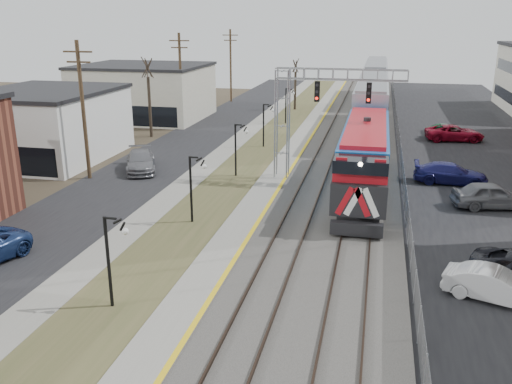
% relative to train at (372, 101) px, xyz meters
% --- Properties ---
extents(street_west, '(7.00, 120.00, 0.04)m').
position_rel_train_xyz_m(street_west, '(-17.00, -15.21, -2.86)').
color(street_west, black).
rests_on(street_west, ground).
extents(sidewalk, '(2.00, 120.00, 0.08)m').
position_rel_train_xyz_m(sidewalk, '(-12.50, -15.21, -2.84)').
color(sidewalk, gray).
rests_on(sidewalk, ground).
extents(grass_median, '(4.00, 120.00, 0.06)m').
position_rel_train_xyz_m(grass_median, '(-9.50, -15.21, -2.85)').
color(grass_median, '#414625').
rests_on(grass_median, ground).
extents(platform, '(2.00, 120.00, 0.24)m').
position_rel_train_xyz_m(platform, '(-6.50, -15.21, -2.76)').
color(platform, gray).
rests_on(platform, ground).
extents(ballast_bed, '(8.00, 120.00, 0.20)m').
position_rel_train_xyz_m(ballast_bed, '(-1.50, -15.21, -2.78)').
color(ballast_bed, '#595651').
rests_on(ballast_bed, ground).
extents(parking_lot, '(16.00, 120.00, 0.04)m').
position_rel_train_xyz_m(parking_lot, '(10.50, -15.21, -2.86)').
color(parking_lot, black).
rests_on(parking_lot, ground).
extents(platform_edge, '(0.24, 120.00, 0.01)m').
position_rel_train_xyz_m(platform_edge, '(-5.62, -15.21, -2.64)').
color(platform_edge, gold).
rests_on(platform_edge, platform).
extents(track_near, '(1.58, 120.00, 0.15)m').
position_rel_train_xyz_m(track_near, '(-3.50, -15.21, -2.61)').
color(track_near, '#2D2119').
rests_on(track_near, ballast_bed).
extents(track_far, '(1.58, 120.00, 0.15)m').
position_rel_train_xyz_m(track_far, '(-0.00, -15.21, -2.61)').
color(track_far, '#2D2119').
rests_on(track_far, ballast_bed).
extents(train, '(3.00, 63.05, 5.33)m').
position_rel_train_xyz_m(train, '(0.00, 0.00, 0.00)').
color(train, '#155AB0').
rests_on(train, ground).
extents(signal_gantry, '(9.00, 1.07, 8.15)m').
position_rel_train_xyz_m(signal_gantry, '(-4.28, -22.22, 2.70)').
color(signal_gantry, gray).
rests_on(signal_gantry, ground).
extents(lampposts, '(0.14, 62.14, 4.00)m').
position_rel_train_xyz_m(lampposts, '(-9.50, -31.92, -0.88)').
color(lampposts, black).
rests_on(lampposts, ground).
extents(utility_poles, '(0.28, 80.28, 10.00)m').
position_rel_train_xyz_m(utility_poles, '(-20.00, -25.21, 2.12)').
color(utility_poles, '#4C3823').
rests_on(utility_poles, ground).
extents(fence, '(0.04, 120.00, 1.60)m').
position_rel_train_xyz_m(fence, '(2.70, -15.21, -2.08)').
color(fence, gray).
rests_on(fence, ground).
extents(buildings_west, '(14.00, 67.00, 7.00)m').
position_rel_train_xyz_m(buildings_west, '(-26.50, -26.00, 0.13)').
color(buildings_west, beige).
rests_on(buildings_west, ground).
extents(bare_trees, '(12.30, 42.30, 5.95)m').
position_rel_train_xyz_m(bare_trees, '(-18.16, -11.30, -0.18)').
color(bare_trees, '#382D23').
rests_on(bare_trees, ground).
extents(car_lot_b, '(4.43, 2.72, 1.38)m').
position_rel_train_xyz_m(car_lot_b, '(6.01, -38.16, -2.20)').
color(car_lot_b, silver).
rests_on(car_lot_b, ground).
extents(car_lot_d, '(5.18, 2.20, 1.49)m').
position_rel_train_xyz_m(car_lot_d, '(6.08, -20.65, -2.14)').
color(car_lot_d, navy).
rests_on(car_lot_d, ground).
extents(car_lot_e, '(5.12, 2.86, 1.65)m').
position_rel_train_xyz_m(car_lot_e, '(8.01, -25.67, -2.06)').
color(car_lot_e, slate).
rests_on(car_lot_e, ground).
extents(car_lot_f, '(4.20, 2.21, 1.32)m').
position_rel_train_xyz_m(car_lot_f, '(7.54, -4.22, -2.23)').
color(car_lot_f, '#0E4725').
rests_on(car_lot_f, ground).
extents(car_street_b, '(4.16, 5.74, 1.54)m').
position_rel_train_xyz_m(car_street_b, '(-17.12, -22.43, -2.11)').
color(car_street_b, slate).
rests_on(car_street_b, ground).
extents(car_lot_g, '(5.79, 3.30, 1.52)m').
position_rel_train_xyz_m(car_lot_g, '(8.08, -5.57, -2.12)').
color(car_lot_g, maroon).
rests_on(car_lot_g, ground).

